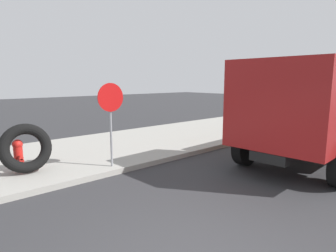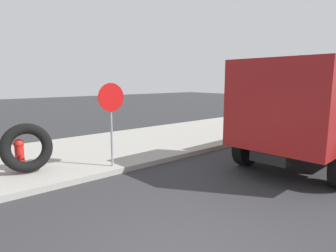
{
  "view_description": "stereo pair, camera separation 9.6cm",
  "coord_description": "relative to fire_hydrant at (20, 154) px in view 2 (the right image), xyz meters",
  "views": [
    {
      "loc": [
        -2.51,
        -2.33,
        2.5
      ],
      "look_at": [
        2.0,
        2.78,
        1.39
      ],
      "focal_mm": 30.32,
      "sensor_mm": 36.0,
      "label": 1
    },
    {
      "loc": [
        -2.44,
        -2.39,
        2.5
      ],
      "look_at": [
        2.0,
        2.78,
        1.39
      ],
      "focal_mm": 30.32,
      "sensor_mm": 36.0,
      "label": 2
    }
  ],
  "objects": [
    {
      "name": "fire_hydrant",
      "position": [
        0.0,
        0.0,
        0.0
      ],
      "size": [
        0.25,
        0.58,
        0.84
      ],
      "color": "red",
      "rests_on": "sidewalk_curb"
    },
    {
      "name": "sidewalk_curb",
      "position": [
        0.71,
        0.94,
        -0.52
      ],
      "size": [
        36.0,
        5.0,
        0.15
      ],
      "primitive_type": "cube",
      "color": "#99968E",
      "rests_on": "ground"
    },
    {
      "name": "stop_sign",
      "position": [
        2.03,
        -1.24,
        1.13
      ],
      "size": [
        0.76,
        0.08,
        2.27
      ],
      "color": "gray",
      "rests_on": "sidewalk_curb"
    },
    {
      "name": "dump_truck_orange",
      "position": [
        7.5,
        -4.43,
        1.01
      ],
      "size": [
        7.11,
        3.07,
        3.0
      ],
      "color": "orange",
      "rests_on": "ground"
    },
    {
      "name": "loose_tire",
      "position": [
        0.12,
        -0.26,
        0.19
      ],
      "size": [
        1.31,
        0.67,
        1.28
      ],
      "primitive_type": "torus",
      "rotation": [
        1.37,
        0.0,
        -0.12
      ],
      "color": "black",
      "rests_on": "sidewalk_curb"
    }
  ]
}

